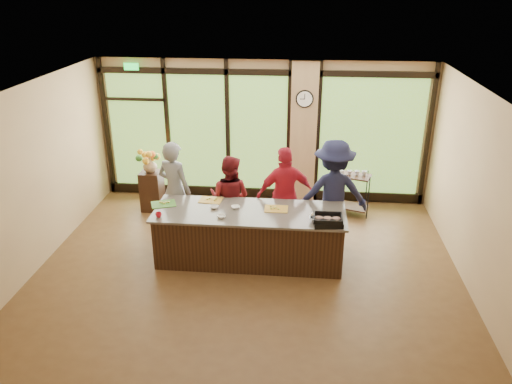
% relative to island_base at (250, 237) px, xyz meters
% --- Properties ---
extents(floor, '(7.00, 7.00, 0.00)m').
position_rel_island_base_xyz_m(floor, '(0.00, -0.30, -0.44)').
color(floor, brown).
rests_on(floor, ground).
extents(ceiling, '(7.00, 7.00, 0.00)m').
position_rel_island_base_xyz_m(ceiling, '(0.00, -0.30, 2.56)').
color(ceiling, white).
rests_on(ceiling, back_wall).
extents(back_wall, '(7.00, 0.00, 7.00)m').
position_rel_island_base_xyz_m(back_wall, '(0.00, 2.70, 1.06)').
color(back_wall, tan).
rests_on(back_wall, floor).
extents(left_wall, '(0.00, 6.00, 6.00)m').
position_rel_island_base_xyz_m(left_wall, '(-3.50, -0.30, 1.06)').
color(left_wall, tan).
rests_on(left_wall, floor).
extents(right_wall, '(0.00, 6.00, 6.00)m').
position_rel_island_base_xyz_m(right_wall, '(3.50, -0.30, 1.06)').
color(right_wall, tan).
rests_on(right_wall, floor).
extents(window_wall, '(6.90, 0.12, 3.00)m').
position_rel_island_base_xyz_m(window_wall, '(0.16, 2.65, 0.95)').
color(window_wall, tan).
rests_on(window_wall, floor).
extents(island_base, '(3.10, 1.00, 0.88)m').
position_rel_island_base_xyz_m(island_base, '(0.00, 0.00, 0.00)').
color(island_base, black).
rests_on(island_base, floor).
extents(countertop, '(3.20, 1.10, 0.04)m').
position_rel_island_base_xyz_m(countertop, '(0.00, 0.00, 0.46)').
color(countertop, '#6C6459').
rests_on(countertop, island_base).
extents(wall_clock, '(0.36, 0.04, 0.36)m').
position_rel_island_base_xyz_m(wall_clock, '(0.85, 2.57, 1.81)').
color(wall_clock, black).
rests_on(wall_clock, window_wall).
extents(cook_left, '(0.80, 0.68, 1.86)m').
position_rel_island_base_xyz_m(cook_left, '(-1.45, 0.73, 0.49)').
color(cook_left, slate).
rests_on(cook_left, floor).
extents(cook_midleft, '(0.92, 0.79, 1.61)m').
position_rel_island_base_xyz_m(cook_midleft, '(-0.44, 0.76, 0.37)').
color(cook_midleft, maroon).
rests_on(cook_midleft, floor).
extents(cook_midright, '(1.14, 0.74, 1.80)m').
position_rel_island_base_xyz_m(cook_midright, '(0.56, 0.76, 0.46)').
color(cook_midright, '#B51B2D').
rests_on(cook_midright, floor).
extents(cook_right, '(1.34, 0.87, 1.96)m').
position_rel_island_base_xyz_m(cook_right, '(1.41, 0.75, 0.54)').
color(cook_right, '#191B38').
rests_on(cook_right, floor).
extents(roasting_pan, '(0.49, 0.40, 0.08)m').
position_rel_island_base_xyz_m(roasting_pan, '(1.28, -0.36, 0.52)').
color(roasting_pan, black).
rests_on(roasting_pan, countertop).
extents(mixing_bowl, '(0.42, 0.42, 0.08)m').
position_rel_island_base_xyz_m(mixing_bowl, '(1.17, -0.24, 0.52)').
color(mixing_bowl, silver).
rests_on(mixing_bowl, countertop).
extents(cutting_board_left, '(0.49, 0.43, 0.01)m').
position_rel_island_base_xyz_m(cutting_board_left, '(-1.50, 0.13, 0.49)').
color(cutting_board_left, '#498C33').
rests_on(cutting_board_left, countertop).
extents(cutting_board_center, '(0.41, 0.32, 0.01)m').
position_rel_island_base_xyz_m(cutting_board_center, '(-0.72, 0.37, 0.49)').
color(cutting_board_center, gold).
rests_on(cutting_board_center, countertop).
extents(cutting_board_right, '(0.39, 0.29, 0.01)m').
position_rel_island_base_xyz_m(cutting_board_right, '(0.44, 0.12, 0.49)').
color(cutting_board_right, gold).
rests_on(cutting_board_right, countertop).
extents(prep_bowl_near, '(0.19, 0.19, 0.05)m').
position_rel_island_base_xyz_m(prep_bowl_near, '(-0.60, 0.06, 0.50)').
color(prep_bowl_near, white).
rests_on(prep_bowl_near, countertop).
extents(prep_bowl_mid, '(0.15, 0.15, 0.04)m').
position_rel_island_base_xyz_m(prep_bowl_mid, '(-0.43, -0.29, 0.50)').
color(prep_bowl_mid, white).
rests_on(prep_bowl_mid, countertop).
extents(prep_bowl_far, '(0.18, 0.18, 0.03)m').
position_rel_island_base_xyz_m(prep_bowl_far, '(-0.25, 0.10, 0.50)').
color(prep_bowl_far, white).
rests_on(prep_bowl_far, countertop).
extents(red_ramekin, '(0.12, 0.12, 0.08)m').
position_rel_island_base_xyz_m(red_ramekin, '(-1.44, -0.37, 0.52)').
color(red_ramekin, '#B51221').
rests_on(red_ramekin, countertop).
extents(flower_stand, '(0.43, 0.43, 0.84)m').
position_rel_island_base_xyz_m(flower_stand, '(-2.24, 1.83, -0.02)').
color(flower_stand, black).
rests_on(flower_stand, floor).
extents(flower_vase, '(0.36, 0.36, 0.30)m').
position_rel_island_base_xyz_m(flower_vase, '(-2.24, 1.83, 0.55)').
color(flower_vase, '#997853').
rests_on(flower_vase, flower_stand).
extents(bar_cart, '(0.79, 0.61, 0.96)m').
position_rel_island_base_xyz_m(bar_cart, '(1.87, 1.98, 0.14)').
color(bar_cart, black).
rests_on(bar_cart, floor).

